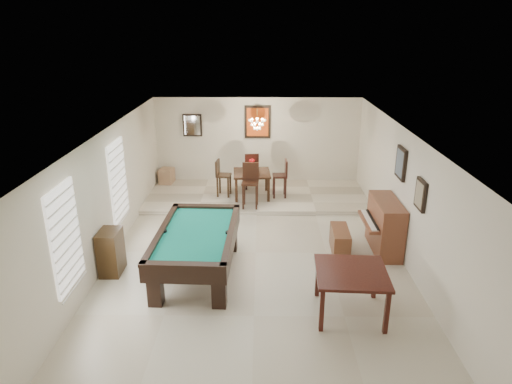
{
  "coord_description": "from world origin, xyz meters",
  "views": [
    {
      "loc": [
        0.11,
        -8.65,
        4.54
      ],
      "look_at": [
        0.0,
        0.6,
        1.15
      ],
      "focal_mm": 32.0,
      "sensor_mm": 36.0,
      "label": 1
    }
  ],
  "objects_px": {
    "flower_vase": "(252,163)",
    "piano_bench": "(340,240)",
    "upright_piano": "(379,226)",
    "dining_chair_west": "(224,178)",
    "dining_chair_south": "(250,186)",
    "dining_chair_east": "(280,178)",
    "corner_bench": "(167,176)",
    "dining_table": "(252,182)",
    "pool_table": "(197,254)",
    "square_table": "(350,292)",
    "apothecary_chest": "(111,252)",
    "dining_chair_north": "(251,170)",
    "chandelier": "(257,120)"
  },
  "relations": [
    {
      "from": "flower_vase",
      "to": "piano_bench",
      "type": "bearing_deg",
      "value": -57.17
    },
    {
      "from": "square_table",
      "to": "dining_chair_east",
      "type": "relative_size",
      "value": 1.12
    },
    {
      "from": "pool_table",
      "to": "chandelier",
      "type": "relative_size",
      "value": 4.4
    },
    {
      "from": "square_table",
      "to": "corner_bench",
      "type": "bearing_deg",
      "value": 124.07
    },
    {
      "from": "dining_chair_east",
      "to": "corner_bench",
      "type": "height_order",
      "value": "dining_chair_east"
    },
    {
      "from": "flower_vase",
      "to": "dining_chair_east",
      "type": "distance_m",
      "value": 0.87
    },
    {
      "from": "dining_chair_south",
      "to": "dining_chair_east",
      "type": "xyz_separation_m",
      "value": [
        0.78,
        0.78,
        -0.05
      ]
    },
    {
      "from": "dining_chair_west",
      "to": "dining_chair_east",
      "type": "bearing_deg",
      "value": -84.5
    },
    {
      "from": "flower_vase",
      "to": "dining_chair_north",
      "type": "height_order",
      "value": "flower_vase"
    },
    {
      "from": "square_table",
      "to": "dining_chair_north",
      "type": "xyz_separation_m",
      "value": [
        -1.76,
        5.93,
        0.25
      ]
    },
    {
      "from": "upright_piano",
      "to": "dining_chair_west",
      "type": "height_order",
      "value": "upright_piano"
    },
    {
      "from": "upright_piano",
      "to": "corner_bench",
      "type": "height_order",
      "value": "upright_piano"
    },
    {
      "from": "upright_piano",
      "to": "dining_table",
      "type": "bearing_deg",
      "value": 133.2
    },
    {
      "from": "apothecary_chest",
      "to": "chandelier",
      "type": "height_order",
      "value": "chandelier"
    },
    {
      "from": "pool_table",
      "to": "flower_vase",
      "type": "relative_size",
      "value": 9.86
    },
    {
      "from": "pool_table",
      "to": "upright_piano",
      "type": "distance_m",
      "value": 3.86
    },
    {
      "from": "upright_piano",
      "to": "piano_bench",
      "type": "relative_size",
      "value": 1.5
    },
    {
      "from": "upright_piano",
      "to": "dining_table",
      "type": "xyz_separation_m",
      "value": [
        -2.75,
        2.92,
        -0.04
      ]
    },
    {
      "from": "dining_chair_south",
      "to": "chandelier",
      "type": "distance_m",
      "value": 1.77
    },
    {
      "from": "dining_chair_north",
      "to": "chandelier",
      "type": "bearing_deg",
      "value": 99.05
    },
    {
      "from": "corner_bench",
      "to": "dining_chair_east",
      "type": "bearing_deg",
      "value": -18.62
    },
    {
      "from": "apothecary_chest",
      "to": "dining_chair_south",
      "type": "relative_size",
      "value": 0.77
    },
    {
      "from": "dining_chair_north",
      "to": "dining_chair_east",
      "type": "distance_m",
      "value": 1.06
    },
    {
      "from": "dining_table",
      "to": "corner_bench",
      "type": "height_order",
      "value": "dining_table"
    },
    {
      "from": "piano_bench",
      "to": "pool_table",
      "type": "bearing_deg",
      "value": -161.15
    },
    {
      "from": "dining_table",
      "to": "dining_chair_south",
      "type": "distance_m",
      "value": 0.81
    },
    {
      "from": "dining_chair_west",
      "to": "pool_table",
      "type": "bearing_deg",
      "value": -175.14
    },
    {
      "from": "piano_bench",
      "to": "dining_table",
      "type": "xyz_separation_m",
      "value": [
        -1.93,
        2.99,
        0.28
      ]
    },
    {
      "from": "dining_chair_south",
      "to": "dining_chair_east",
      "type": "height_order",
      "value": "dining_chair_south"
    },
    {
      "from": "flower_vase",
      "to": "chandelier",
      "type": "relative_size",
      "value": 0.45
    },
    {
      "from": "upright_piano",
      "to": "apothecary_chest",
      "type": "distance_m",
      "value": 5.48
    },
    {
      "from": "piano_bench",
      "to": "flower_vase",
      "type": "bearing_deg",
      "value": 122.83
    },
    {
      "from": "dining_chair_east",
      "to": "chandelier",
      "type": "height_order",
      "value": "chandelier"
    },
    {
      "from": "dining_table",
      "to": "dining_chair_west",
      "type": "height_order",
      "value": "dining_chair_west"
    },
    {
      "from": "dining_chair_south",
      "to": "dining_chair_north",
      "type": "xyz_separation_m",
      "value": [
        -0.01,
        1.5,
        -0.04
      ]
    },
    {
      "from": "pool_table",
      "to": "dining_chair_west",
      "type": "distance_m",
      "value": 4.04
    },
    {
      "from": "pool_table",
      "to": "dining_chair_west",
      "type": "height_order",
      "value": "dining_chair_west"
    },
    {
      "from": "dining_table",
      "to": "dining_chair_east",
      "type": "distance_m",
      "value": 0.76
    },
    {
      "from": "pool_table",
      "to": "flower_vase",
      "type": "height_order",
      "value": "flower_vase"
    },
    {
      "from": "dining_table",
      "to": "flower_vase",
      "type": "xyz_separation_m",
      "value": [
        -0.0,
        0.0,
        0.54
      ]
    },
    {
      "from": "square_table",
      "to": "dining_chair_east",
      "type": "height_order",
      "value": "dining_chair_east"
    },
    {
      "from": "dining_chair_south",
      "to": "flower_vase",
      "type": "bearing_deg",
      "value": 90.83
    },
    {
      "from": "flower_vase",
      "to": "dining_chair_west",
      "type": "height_order",
      "value": "flower_vase"
    },
    {
      "from": "dining_chair_east",
      "to": "apothecary_chest",
      "type": "bearing_deg",
      "value": -42.89
    },
    {
      "from": "dining_chair_north",
      "to": "corner_bench",
      "type": "height_order",
      "value": "dining_chair_north"
    },
    {
      "from": "dining_table",
      "to": "chandelier",
      "type": "height_order",
      "value": "chandelier"
    },
    {
      "from": "pool_table",
      "to": "dining_chair_east",
      "type": "bearing_deg",
      "value": 68.58
    },
    {
      "from": "pool_table",
      "to": "dining_chair_south",
      "type": "distance_m",
      "value": 3.34
    },
    {
      "from": "dining_table",
      "to": "dining_chair_west",
      "type": "relative_size",
      "value": 0.98
    },
    {
      "from": "dining_chair_north",
      "to": "dining_chair_east",
      "type": "bearing_deg",
      "value": 130.33
    }
  ]
}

